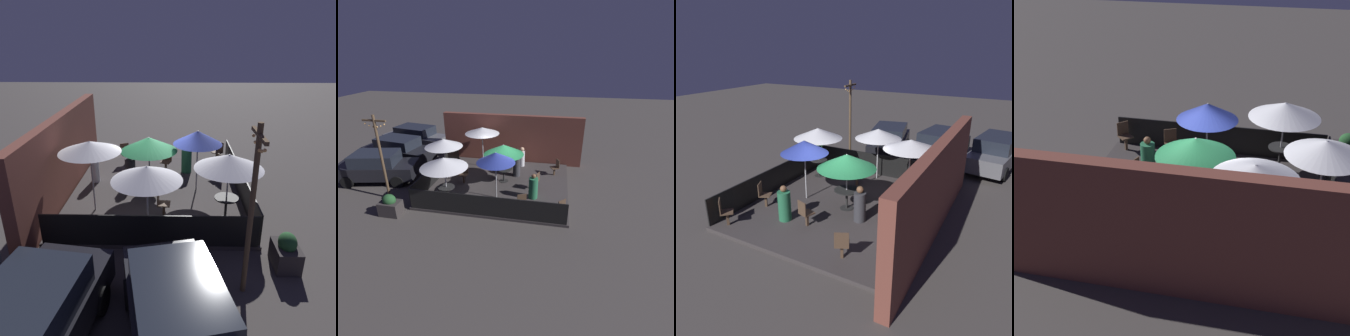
{
  "view_description": "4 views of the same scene",
  "coord_description": "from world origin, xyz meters",
  "views": [
    {
      "loc": [
        -11.02,
        -0.67,
        5.59
      ],
      "look_at": [
        -0.86,
        -0.45,
        1.39
      ],
      "focal_mm": 35.0,
      "sensor_mm": 36.0,
      "label": 1
    },
    {
      "loc": [
        2.62,
        -11.98,
        6.51
      ],
      "look_at": [
        0.41,
        -0.54,
        1.26
      ],
      "focal_mm": 28.0,
      "sensor_mm": 36.0,
      "label": 2
    },
    {
      "loc": [
        9.37,
        5.21,
        5.65
      ],
      "look_at": [
        -0.83,
        -0.38,
        1.23
      ],
      "focal_mm": 35.0,
      "sensor_mm": 36.0,
      "label": 3
    },
    {
      "loc": [
        -1.76,
        10.56,
        7.18
      ],
      "look_at": [
        0.5,
        0.18,
        1.23
      ],
      "focal_mm": 50.0,
      "sensor_mm": 36.0,
      "label": 4
    }
  ],
  "objects": [
    {
      "name": "patron_1",
      "position": [
        1.83,
        -1.17,
        0.66
      ],
      "size": [
        0.51,
        0.51,
        1.24
      ],
      "rotation": [
        0.0,
        0.0,
        1.79
      ],
      "color": "#236642",
      "rests_on": "patio_deck"
    },
    {
      "name": "patio_chair_1",
      "position": [
        -1.88,
        -0.28,
        0.63
      ],
      "size": [
        0.42,
        0.42,
        0.93
      ],
      "rotation": [
        0.0,
        0.0,
        -1.63
      ],
      "color": "#4C3828",
      "rests_on": "patio_deck"
    },
    {
      "name": "patio_umbrella_0",
      "position": [
        0.13,
        0.26,
        1.91
      ],
      "size": [
        2.07,
        2.07,
        2.05
      ],
      "color": "#B2B2B7",
      "rests_on": "patio_deck"
    },
    {
      "name": "dining_table_0",
      "position": [
        0.13,
        0.26,
        0.71
      ],
      "size": [
        0.88,
        0.88,
        0.74
      ],
      "color": "black",
      "rests_on": "patio_deck"
    },
    {
      "name": "fence_front",
      "position": [
        0.0,
        -3.05,
        0.59
      ],
      "size": [
        6.74,
        0.05,
        0.95
      ],
      "color": "black",
      "rests_on": "patio_deck"
    },
    {
      "name": "ground_plane",
      "position": [
        0.0,
        0.0,
        0.0
      ],
      "size": [
        60.0,
        60.0,
        0.0
      ],
      "primitive_type": "plane",
      "color": "#423D3A"
    },
    {
      "name": "patio_chair_3",
      "position": [
        1.42,
        -2.44,
        0.62
      ],
      "size": [
        0.53,
        0.53,
        0.92
      ],
      "rotation": [
        0.0,
        0.0,
        2.02
      ],
      "color": "#4C3828",
      "rests_on": "patio_deck"
    },
    {
      "name": "patio_umbrella_4",
      "position": [
        -3.01,
        0.07,
        2.12
      ],
      "size": [
        1.96,
        1.96,
        2.21
      ],
      "color": "#B2B2B7",
      "rests_on": "patio_deck"
    },
    {
      "name": "patio_umbrella_3",
      "position": [
        0.13,
        -1.49,
        2.17
      ],
      "size": [
        1.76,
        1.76,
        2.29
      ],
      "color": "#B2B2B7",
      "rests_on": "patio_deck"
    },
    {
      "name": "patio_chair_2",
      "position": [
        1.86,
        -0.33,
        0.62
      ],
      "size": [
        0.51,
        0.51,
        0.92
      ],
      "rotation": [
        0.0,
        0.0,
        2.82
      ],
      "color": "#4C3828",
      "rests_on": "patio_deck"
    },
    {
      "name": "patron_2",
      "position": [
        0.8,
        2.46,
        0.67
      ],
      "size": [
        0.37,
        0.37,
        1.19
      ],
      "rotation": [
        0.0,
        0.0,
        3.03
      ],
      "color": "silver",
      "rests_on": "patio_deck"
    },
    {
      "name": "patio_umbrella_1",
      "position": [
        -2.0,
        -2.29,
        2.08
      ],
      "size": [
        2.08,
        2.08,
        2.19
      ],
      "color": "#B2B2B7",
      "rests_on": "patio_deck"
    },
    {
      "name": "building_wall",
      "position": [
        0.0,
        3.33,
        1.49
      ],
      "size": [
        8.54,
        0.36,
        2.99
      ],
      "color": "brown",
      "rests_on": "ground_plane"
    },
    {
      "name": "planter_box",
      "position": [
        -4.07,
        -3.54,
        0.43
      ],
      "size": [
        0.88,
        0.62,
        0.97
      ],
      "color": "#332D2D",
      "rests_on": "ground_plane"
    },
    {
      "name": "patio_umbrella_2",
      "position": [
        -1.46,
        1.97,
        2.33
      ],
      "size": [
        1.96,
        1.96,
        2.39
      ],
      "color": "#B2B2B7",
      "rests_on": "patio_deck"
    },
    {
      "name": "fence_side_left",
      "position": [
        -3.43,
        0.0,
        0.59
      ],
      "size": [
        0.05,
        6.0,
        0.95
      ],
      "color": "black",
      "rests_on": "patio_deck"
    },
    {
      "name": "patio_chair_4",
      "position": [
        2.81,
        1.55,
        0.61
      ],
      "size": [
        0.53,
        0.53,
        0.9
      ],
      "rotation": [
        0.0,
        0.0,
        -2.69
      ],
      "color": "#4C3828",
      "rests_on": "patio_deck"
    },
    {
      "name": "dining_table_1",
      "position": [
        -2.0,
        -2.29,
        0.73
      ],
      "size": [
        0.75,
        0.75,
        0.78
      ],
      "color": "black",
      "rests_on": "patio_deck"
    },
    {
      "name": "patron_0",
      "position": [
        0.69,
        1.05,
        0.67
      ],
      "size": [
        0.41,
        0.41,
        1.25
      ],
      "rotation": [
        0.0,
        0.0,
        3.13
      ],
      "color": "#333338",
      "rests_on": "patio_deck"
    },
    {
      "name": "patio_deck",
      "position": [
        0.0,
        0.0,
        0.06
      ],
      "size": [
        6.94,
        6.2,
        0.12
      ],
      "color": "#383333",
      "rests_on": "ground_plane"
    },
    {
      "name": "patio_chair_0",
      "position": [
        3.04,
        -2.64,
        0.63
      ],
      "size": [
        0.57,
        0.57,
        0.93
      ],
      "rotation": [
        0.0,
        0.0,
        2.36
      ],
      "color": "#4C3828",
      "rests_on": "patio_deck"
    }
  ]
}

